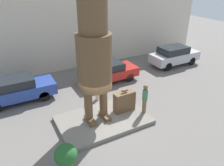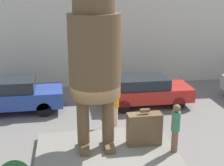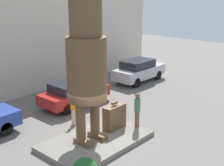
% 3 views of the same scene
% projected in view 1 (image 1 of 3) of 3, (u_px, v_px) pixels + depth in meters
% --- Properties ---
extents(ground_plane, '(60.00, 60.00, 0.00)m').
position_uv_depth(ground_plane, '(103.00, 121.00, 11.79)').
color(ground_plane, slate).
extents(pedestal, '(4.74, 3.01, 0.22)m').
position_uv_depth(pedestal, '(103.00, 120.00, 11.74)').
color(pedestal, slate).
rests_on(pedestal, ground_plane).
extents(building_backdrop, '(28.00, 0.60, 6.29)m').
position_uv_depth(building_backdrop, '(55.00, 32.00, 16.79)').
color(building_backdrop, beige).
rests_on(building_backdrop, ground_plane).
extents(statue_figure, '(1.67, 1.67, 6.18)m').
position_uv_depth(statue_figure, '(94.00, 54.00, 10.06)').
color(statue_figure, brown).
rests_on(statue_figure, pedestal).
extents(giant_suitcase, '(1.20, 0.47, 1.34)m').
position_uv_depth(giant_suitcase, '(124.00, 101.00, 12.11)').
color(giant_suitcase, brown).
rests_on(giant_suitcase, pedestal).
extents(tourist, '(0.29, 0.29, 1.69)m').
position_uv_depth(tourist, '(145.00, 98.00, 11.80)').
color(tourist, brown).
rests_on(tourist, pedestal).
extents(parked_car_blue, '(4.46, 1.84, 1.56)m').
position_uv_depth(parked_car_blue, '(16.00, 89.00, 13.36)').
color(parked_car_blue, '#284293').
rests_on(parked_car_blue, ground_plane).
extents(parked_car_red, '(4.22, 1.83, 1.45)m').
position_uv_depth(parked_car_red, '(108.00, 71.00, 15.92)').
color(parked_car_red, '#B2231E').
rests_on(parked_car_red, ground_plane).
extents(parked_car_silver, '(4.35, 1.74, 1.66)m').
position_uv_depth(parked_car_silver, '(174.00, 55.00, 18.74)').
color(parked_car_silver, '#B7B7BC').
rests_on(parked_car_silver, ground_plane).
extents(planter_pot, '(0.92, 0.92, 1.24)m').
position_uv_depth(planter_pot, '(66.00, 156.00, 8.60)').
color(planter_pot, '#AD5638').
rests_on(planter_pot, ground_plane).
extents(worker_hivis, '(0.31, 0.31, 1.84)m').
position_uv_depth(worker_hivis, '(97.00, 85.00, 13.41)').
color(worker_hivis, beige).
rests_on(worker_hivis, ground_plane).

